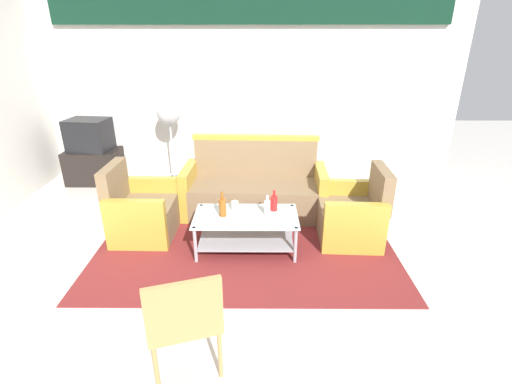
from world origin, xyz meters
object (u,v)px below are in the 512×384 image
Objects in this scene: television at (89,135)px; bottle_clear at (267,207)px; bottle_brown at (223,207)px; pedestal_fan at (169,118)px; armchair_left at (142,212)px; armchair_right at (352,216)px; bottle_red at (274,203)px; coffee_table at (246,227)px; wicker_chair at (183,315)px; cup at (235,206)px; tv_stand at (95,166)px; couch at (255,190)px.

bottle_clear is at bearing 151.16° from television.
pedestal_fan is at bearing 115.19° from bottle_brown.
armchair_left and armchair_right have the same top height.
pedestal_fan is (0.01, 1.73, 0.73)m from armchair_left.
bottle_red is (1.51, -0.18, 0.21)m from armchair_left.
coffee_table is 1.66m from wicker_chair.
armchair_left is 2.11m from wicker_chair.
wicker_chair is (-0.66, -1.74, -0.00)m from bottle_red.
bottle_clear is 0.37m from cup.
coffee_table is 0.27m from cup.
bottle_red is 3.31m from tv_stand.
cup is at bearing 148.85° from television.
armchair_left is at bearing 133.65° from television.
tv_stand is (-2.66, 1.96, -0.23)m from bottle_clear.
bottle_brown is (-0.47, -0.03, 0.02)m from bottle_clear.
pedestal_fan is (1.23, 0.05, 0.75)m from tv_stand.
bottle_red reaches higher than coffee_table.
wicker_chair is at bearing 24.93° from armchair_left.
bottle_clear is at bearing -36.42° from tv_stand.
armchair_left is 1.48m from bottle_clear.
bottle_brown is (-1.44, -0.25, 0.23)m from armchair_right.
bottle_brown is 2.97m from television.
bottle_clear is at bearing -125.43° from bottle_red.
bottle_red is (-0.90, -0.11, 0.21)m from armchair_right.
cup is 2.97m from television.
tv_stand is 0.95× the size of wicker_chair.
pedestal_fan is 3.78m from wicker_chair.
armchair_right is 0.77× the size of coffee_table.
pedestal_fan reaches higher than coffee_table.
wicker_chair is (-0.12, -1.61, -0.02)m from bottle_brown.
armchair_left is at bearing -53.91° from tv_stand.
couch is 8.20× the size of bottle_clear.
tv_stand is (-2.19, 1.99, -0.25)m from bottle_brown.
bottle_red is at bearing 108.02° from couch.
pedestal_fan is (-1.20, 2.04, 0.74)m from coffee_table.
couch is 1.44× the size of pedestal_fan.
wicker_chair reaches higher than bottle_red.
armchair_left is 1.11m from cup.
couch is at bearing 99.06° from bottle_clear.
bottle_brown reaches higher than bottle_clear.
cup is at bearing 179.43° from bottle_red.
bottle_red reaches higher than cup.
armchair_right reaches higher than wicker_chair.
wicker_chair is (-0.36, -1.61, 0.22)m from coffee_table.
coffee_table is (-0.08, -0.93, -0.04)m from couch.
tv_stand is at bearing 66.98° from armchair_right.
bottle_clear reaches higher than tv_stand.
pedestal_fan is 1.51× the size of wicker_chair.
pedestal_fan is (-2.40, 1.79, 0.73)m from armchair_right.
couch is 2.15× the size of armchair_right.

